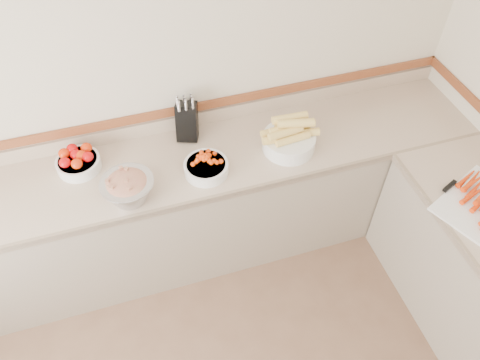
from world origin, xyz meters
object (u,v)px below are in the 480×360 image
object	(u,v)px
knife_block	(187,121)
rhubarb_bowl	(128,188)
corn_bowl	(289,138)
cherry_tomato_bowl	(206,166)
tomato_bowl	(78,161)

from	to	relation	value
knife_block	rhubarb_bowl	size ratio (longest dim) A/B	1.06
rhubarb_bowl	corn_bowl	bearing A→B (deg)	6.47
knife_block	rhubarb_bowl	bearing A→B (deg)	-136.76
cherry_tomato_bowl	tomato_bowl	bearing A→B (deg)	159.95
knife_block	cherry_tomato_bowl	world-z (taller)	knife_block
knife_block	rhubarb_bowl	xyz separation A→B (m)	(-0.44, -0.41, -0.04)
rhubarb_bowl	cherry_tomato_bowl	bearing A→B (deg)	8.39
knife_block	rhubarb_bowl	distance (m)	0.60
corn_bowl	rhubarb_bowl	size ratio (longest dim) A/B	1.21
cherry_tomato_bowl	corn_bowl	size ratio (longest dim) A/B	0.74
tomato_bowl	cherry_tomato_bowl	xyz separation A→B (m)	(0.72, -0.26, -0.01)
tomato_bowl	rhubarb_bowl	size ratio (longest dim) A/B	0.87
cherry_tomato_bowl	rhubarb_bowl	size ratio (longest dim) A/B	0.89
tomato_bowl	corn_bowl	world-z (taller)	corn_bowl
tomato_bowl	rhubarb_bowl	xyz separation A→B (m)	(0.26, -0.33, 0.03)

